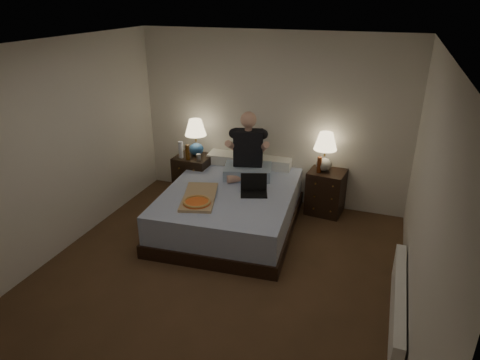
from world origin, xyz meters
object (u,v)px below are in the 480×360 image
at_px(beer_bottle_left, 188,152).
at_px(radiator, 398,305).
at_px(lamp_right, 325,152).
at_px(pizza_box, 197,203).
at_px(person, 248,146).
at_px(lamp_left, 196,138).
at_px(laptop, 254,186).
at_px(soda_can, 199,157).
at_px(beer_bottle_right, 319,165).
at_px(water_bottle, 181,150).
at_px(nightstand_left, 194,177).
at_px(nightstand_right, 326,192).
at_px(bed, 232,206).

height_order(beer_bottle_left, radiator, beer_bottle_left).
relative_size(lamp_right, pizza_box, 0.74).
xyz_separation_m(person, pizza_box, (-0.30, -1.06, -0.43)).
distance_m(lamp_left, beer_bottle_left, 0.27).
distance_m(beer_bottle_left, laptop, 1.34).
height_order(lamp_right, soda_can, lamp_right).
distance_m(beer_bottle_right, pizza_box, 1.84).
distance_m(soda_can, person, 0.84).
relative_size(person, pizza_box, 1.22).
height_order(lamp_right, pizza_box, lamp_right).
xyz_separation_m(lamp_left, laptop, (1.17, -0.77, -0.29)).
height_order(beer_bottle_left, person, person).
height_order(lamp_right, beer_bottle_left, lamp_right).
relative_size(water_bottle, beer_bottle_left, 1.09).
bearing_deg(nightstand_left, soda_can, -38.50).
relative_size(water_bottle, laptop, 0.74).
xyz_separation_m(water_bottle, person, (1.08, -0.08, 0.21)).
bearing_deg(radiator, nightstand_left, 148.17).
bearing_deg(soda_can, radiator, -31.34).
height_order(lamp_left, laptop, lamp_left).
relative_size(nightstand_right, water_bottle, 2.57).
bearing_deg(person, beer_bottle_left, 164.04).
distance_m(person, laptop, 0.68).
bearing_deg(beer_bottle_right, radiator, -59.95).
height_order(laptop, radiator, laptop).
xyz_separation_m(lamp_right, laptop, (-0.74, -0.89, -0.25)).
distance_m(nightstand_right, radiator, 2.30).
distance_m(bed, pizza_box, 0.75).
relative_size(nightstand_right, radiator, 0.40).
height_order(soda_can, pizza_box, soda_can).
xyz_separation_m(water_bottle, soda_can, (0.30, -0.02, -0.07)).
distance_m(soda_can, laptop, 1.20).
bearing_deg(bed, lamp_right, 31.31).
distance_m(beer_bottle_left, beer_bottle_right, 1.92).
distance_m(pizza_box, radiator, 2.51).
xyz_separation_m(bed, person, (0.09, 0.42, 0.74)).
bearing_deg(lamp_right, radiator, -62.09).
bearing_deg(water_bottle, nightstand_left, 36.19).
bearing_deg(beer_bottle_right, nightstand_right, 37.24).
xyz_separation_m(nightstand_left, water_bottle, (-0.14, -0.11, 0.46)).
relative_size(bed, beer_bottle_right, 9.58).
bearing_deg(lamp_right, pizza_box, -132.54).
bearing_deg(nightstand_left, laptop, -28.99).
bearing_deg(nightstand_left, pizza_box, -61.27).
height_order(lamp_right, beer_bottle_right, lamp_right).
relative_size(soda_can, beer_bottle_right, 0.43).
height_order(soda_can, person, person).
bearing_deg(water_bottle, laptop, -24.27).
xyz_separation_m(water_bottle, laptop, (1.34, -0.60, -0.13)).
relative_size(bed, lamp_right, 3.93).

